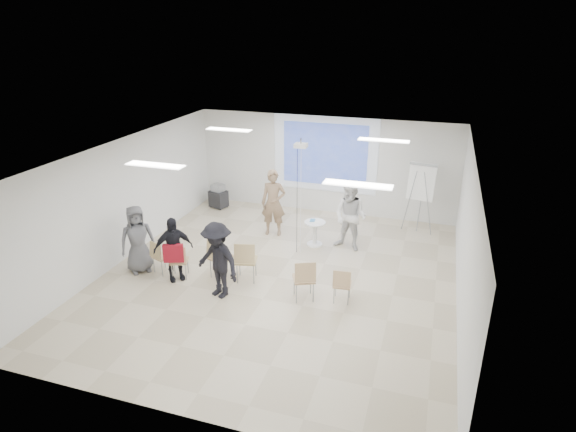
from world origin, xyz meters
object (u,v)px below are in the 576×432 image
(pedestal_table, at_px, (315,232))
(chair_center, at_px, (246,258))
(chair_right_far, at_px, (342,283))
(chair_far_left, at_px, (160,255))
(laptop, at_px, (222,256))
(audience_mid, at_px, (217,255))
(chair_left_mid, at_px, (179,259))
(audience_left, at_px, (173,245))
(player_left, at_px, (273,199))
(av_cart, at_px, (218,197))
(chair_left_inner, at_px, (219,255))
(audience_outer, at_px, (137,235))
(flipchart_easel, at_px, (421,183))
(chair_right_inner, at_px, (304,277))
(player_right, at_px, (351,213))

(pedestal_table, bearing_deg, chair_center, -112.90)
(pedestal_table, height_order, chair_right_far, chair_right_far)
(chair_far_left, distance_m, chair_center, 2.10)
(laptop, distance_m, audience_mid, 0.98)
(chair_left_mid, xyz_separation_m, audience_left, (-0.08, -0.05, 0.39))
(player_left, xyz_separation_m, chair_right_far, (2.56, -2.95, -0.59))
(audience_left, bearing_deg, laptop, -17.35)
(pedestal_table, distance_m, av_cart, 4.10)
(av_cart, bearing_deg, chair_center, -40.41)
(chair_left_inner, distance_m, av_cart, 4.68)
(chair_left_inner, xyz_separation_m, audience_outer, (-1.97, -0.26, 0.34))
(pedestal_table, xyz_separation_m, player_left, (-1.29, 0.37, 0.67))
(audience_outer, height_order, flipchart_easel, flipchart_easel)
(chair_left_inner, distance_m, chair_right_inner, 2.18)
(chair_left_mid, xyz_separation_m, audience_mid, (1.20, -0.41, 0.48))
(chair_center, relative_size, flipchart_easel, 0.50)
(laptop, xyz_separation_m, flipchart_easel, (4.19, 4.01, 0.95))
(chair_far_left, xyz_separation_m, chair_left_inner, (1.43, 0.22, 0.09))
(player_left, height_order, chair_right_far, player_left)
(chair_right_far, bearing_deg, chair_center, 169.33)
(chair_far_left, distance_m, audience_outer, 0.69)
(player_left, bearing_deg, chair_far_left, -131.11)
(chair_far_left, relative_size, av_cart, 1.06)
(pedestal_table, xyz_separation_m, chair_far_left, (-3.09, -2.62, 0.10))
(player_left, bearing_deg, flipchart_easel, 9.31)
(chair_left_mid, relative_size, chair_left_inner, 0.85)
(audience_mid, bearing_deg, laptop, 131.45)
(player_right, bearing_deg, av_cart, 175.30)
(flipchart_easel, bearing_deg, chair_far_left, -131.62)
(chair_left_mid, relative_size, audience_outer, 0.45)
(pedestal_table, xyz_separation_m, chair_center, (-1.00, -2.37, 0.21))
(chair_center, bearing_deg, player_right, 37.56)
(chair_center, xyz_separation_m, chair_right_far, (2.28, -0.21, -0.12))
(player_left, distance_m, flipchart_easel, 4.09)
(chair_right_inner, bearing_deg, chair_right_far, -12.48)
(player_right, bearing_deg, chair_right_far, -66.26)
(laptop, bearing_deg, av_cart, -50.81)
(chair_right_far, bearing_deg, player_right, 92.24)
(chair_right_inner, bearing_deg, av_cart, 108.13)
(player_right, height_order, chair_left_mid, player_right)
(player_left, relative_size, chair_center, 2.11)
(chair_left_inner, bearing_deg, av_cart, 128.42)
(flipchart_easel, bearing_deg, chair_center, -120.18)
(chair_right_far, bearing_deg, chair_left_inner, 171.04)
(chair_right_inner, xyz_separation_m, av_cart, (-4.17, 4.57, -0.21))
(player_left, height_order, audience_left, player_left)
(chair_far_left, height_order, chair_left_mid, chair_left_mid)
(chair_far_left, height_order, chair_right_inner, chair_right_inner)
(pedestal_table, xyz_separation_m, flipchart_easel, (2.55, 1.71, 1.09))
(player_left, distance_m, audience_left, 3.40)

